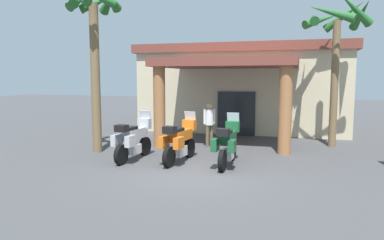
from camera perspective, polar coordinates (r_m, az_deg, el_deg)
ground_plane at (r=10.76m, az=0.42°, el=-8.22°), size 80.00×80.00×0.00m
motel_building at (r=20.80m, az=8.57°, el=5.20°), size 10.85×11.48×4.44m
motorcycle_silver at (r=12.36m, az=-9.20°, el=-3.05°), size 0.74×2.21×1.61m
motorcycle_orange at (r=11.87m, az=-1.98°, el=-3.36°), size 0.78×2.21×1.61m
motorcycle_green at (r=11.45m, az=5.60°, el=-3.76°), size 0.71×2.21×1.61m
pedestrian at (r=14.56m, az=2.74°, el=-0.18°), size 0.42×0.38×1.77m
palm_tree_roadside at (r=13.95m, az=-15.21°, el=14.10°), size 2.10×2.12×6.19m
palm_tree_near_portico at (r=15.64m, az=21.73°, el=12.69°), size 2.64×2.71×5.91m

